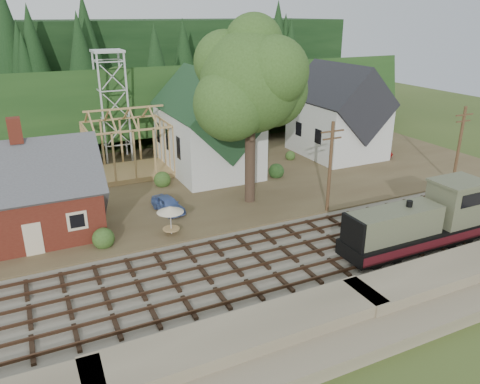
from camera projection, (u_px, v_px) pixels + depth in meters
name	position (u px, v px, depth m)	size (l,w,h in m)	color
ground	(288.00, 257.00, 32.94)	(140.00, 140.00, 0.00)	#384C1E
embankment	(368.00, 325.00, 25.78)	(64.00, 5.00, 1.60)	#7F7259
railroad_bed	(288.00, 256.00, 32.91)	(64.00, 11.00, 0.16)	#726B5B
village_flat	(197.00, 179.00, 48.03)	(64.00, 26.00, 0.30)	brown
hillside	(139.00, 131.00, 68.28)	(70.00, 28.00, 8.00)	#1E3F19
ridge	(116.00, 111.00, 81.75)	(80.00, 20.00, 12.00)	black
depot	(27.00, 199.00, 34.58)	(10.80, 7.41, 9.00)	#571C14
church	(208.00, 125.00, 48.45)	(8.40, 15.17, 13.00)	silver
farmhouse	(338.00, 116.00, 54.45)	(8.40, 10.80, 10.60)	silver
timber_frame	(128.00, 147.00, 47.86)	(8.20, 6.20, 6.99)	tan
lattice_tower	(109.00, 73.00, 50.48)	(3.20, 3.20, 12.12)	silver
big_tree	(252.00, 89.00, 38.63)	(10.90, 8.40, 14.70)	#38281E
telegraph_pole_near	(330.00, 166.00, 38.61)	(2.20, 0.28, 8.00)	#4C331E
telegraph_pole_far	(459.00, 145.00, 44.67)	(2.20, 0.28, 8.00)	#4C331E
locomotive	(421.00, 223.00, 33.37)	(11.60, 2.90, 4.65)	black
car_blue	(168.00, 204.00, 39.55)	(1.56, 3.88, 1.32)	#5875BD
car_red	(372.00, 152.00, 54.37)	(2.22, 4.81, 1.34)	red
patio_set	(170.00, 210.00, 35.09)	(2.03, 2.03, 2.27)	silver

